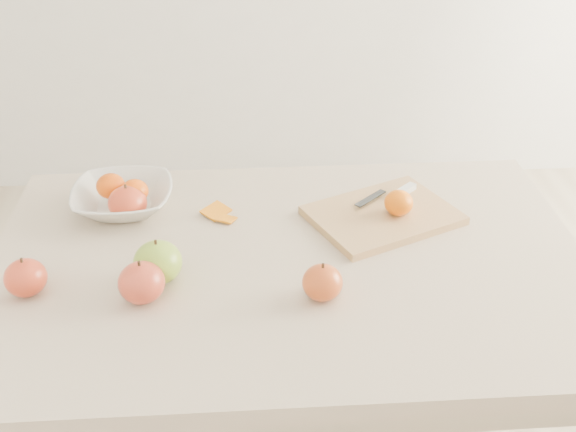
{
  "coord_description": "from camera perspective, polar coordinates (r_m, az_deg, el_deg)",
  "views": [
    {
      "loc": [
        -0.08,
        -1.19,
        1.57
      ],
      "look_at": [
        0.0,
        0.05,
        0.82
      ],
      "focal_mm": 45.0,
      "sensor_mm": 36.0,
      "label": 1
    }
  ],
  "objects": [
    {
      "name": "table",
      "position": [
        1.5,
        0.13,
        -6.51
      ],
      "size": [
        1.2,
        0.8,
        0.75
      ],
      "color": "#C6B095",
      "rests_on": "ground"
    },
    {
      "name": "cutting_board",
      "position": [
        1.58,
        7.5,
        0.05
      ],
      "size": [
        0.36,
        0.32,
        0.02
      ],
      "primitive_type": "cube",
      "rotation": [
        0.0,
        0.0,
        0.43
      ],
      "color": "tan",
      "rests_on": "table"
    },
    {
      "name": "board_tangerine",
      "position": [
        1.56,
        8.74,
        1.04
      ],
      "size": [
        0.06,
        0.06,
        0.05
      ],
      "primitive_type": "ellipsoid",
      "color": "orange",
      "rests_on": "cutting_board"
    },
    {
      "name": "fruit_bowl",
      "position": [
        1.64,
        -12.91,
        1.37
      ],
      "size": [
        0.22,
        0.22,
        0.05
      ],
      "primitive_type": "imported",
      "color": "silver",
      "rests_on": "table"
    },
    {
      "name": "bowl_tangerine_near",
      "position": [
        1.64,
        -13.84,
        2.33
      ],
      "size": [
        0.06,
        0.06,
        0.06
      ],
      "primitive_type": "ellipsoid",
      "color": "#E75408",
      "rests_on": "fruit_bowl"
    },
    {
      "name": "bowl_tangerine_far",
      "position": [
        1.61,
        -12.03,
        1.93
      ],
      "size": [
        0.06,
        0.06,
        0.05
      ],
      "primitive_type": "ellipsoid",
      "color": "#E04507",
      "rests_on": "fruit_bowl"
    },
    {
      "name": "orange_peel_a",
      "position": [
        1.6,
        -5.71,
        0.26
      ],
      "size": [
        0.07,
        0.07,
        0.01
      ],
      "primitive_type": "cube",
      "rotation": [
        0.21,
        0.0,
        0.87
      ],
      "color": "orange",
      "rests_on": "table"
    },
    {
      "name": "orange_peel_b",
      "position": [
        1.57,
        -5.02,
        -0.28
      ],
      "size": [
        0.06,
        0.05,
        0.01
      ],
      "primitive_type": "cube",
      "rotation": [
        -0.14,
        0.0,
        -0.44
      ],
      "color": "orange",
      "rests_on": "table"
    },
    {
      "name": "paring_knife",
      "position": [
        1.64,
        8.69,
        1.86
      ],
      "size": [
        0.15,
        0.1,
        0.01
      ],
      "color": "white",
      "rests_on": "cutting_board"
    },
    {
      "name": "apple_green",
      "position": [
        1.38,
        -10.25,
        -3.62
      ],
      "size": [
        0.09,
        0.09,
        0.08
      ],
      "primitive_type": "ellipsoid",
      "color": "#6B9D1D",
      "rests_on": "table"
    },
    {
      "name": "apple_red_a",
      "position": [
        1.59,
        -12.56,
        0.99
      ],
      "size": [
        0.08,
        0.08,
        0.08
      ],
      "primitive_type": "ellipsoid",
      "color": "#A01019",
      "rests_on": "table"
    },
    {
      "name": "apple_red_e",
      "position": [
        1.32,
        2.74,
        -5.27
      ],
      "size": [
        0.08,
        0.08,
        0.07
      ],
      "primitive_type": "ellipsoid",
      "color": "#9E291B",
      "rests_on": "table"
    },
    {
      "name": "apple_red_b",
      "position": [
        1.42,
        -20.03,
        -4.6
      ],
      "size": [
        0.08,
        0.08,
        0.07
      ],
      "primitive_type": "ellipsoid",
      "color": "#A7261A",
      "rests_on": "table"
    },
    {
      "name": "apple_red_c",
      "position": [
        1.34,
        -11.5,
        -5.18
      ],
      "size": [
        0.09,
        0.09,
        0.08
      ],
      "primitive_type": "ellipsoid",
      "color": "maroon",
      "rests_on": "table"
    }
  ]
}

